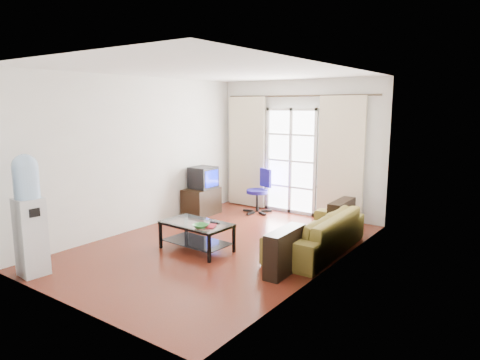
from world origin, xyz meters
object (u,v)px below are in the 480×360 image
(sofa, at_px, (317,232))
(task_chair, at_px, (258,200))
(tv_stand, at_px, (201,201))
(crt_tv, at_px, (203,177))
(water_cooler, at_px, (29,213))
(coffee_table, at_px, (197,232))

(sofa, bearing_deg, task_chair, -127.84)
(tv_stand, xyz_separation_m, crt_tv, (0.00, 0.04, 0.49))
(sofa, xyz_separation_m, task_chair, (-2.01, 1.46, -0.03))
(tv_stand, relative_size, water_cooler, 0.46)
(sofa, distance_m, tv_stand, 2.96)
(coffee_table, bearing_deg, task_chair, 101.42)
(tv_stand, relative_size, crt_tv, 1.51)
(crt_tv, xyz_separation_m, water_cooler, (0.26, -3.73, 0.08))
(coffee_table, relative_size, crt_tv, 2.25)
(water_cooler, bearing_deg, tv_stand, 99.79)
(coffee_table, relative_size, task_chair, 1.21)
(coffee_table, height_order, task_chair, task_chair)
(crt_tv, bearing_deg, sofa, -13.45)
(sofa, distance_m, crt_tv, 3.00)
(tv_stand, height_order, water_cooler, water_cooler)
(task_chair, bearing_deg, tv_stand, -113.04)
(sofa, bearing_deg, tv_stand, -104.95)
(crt_tv, distance_m, task_chair, 1.24)
(coffee_table, xyz_separation_m, tv_stand, (-1.37, 1.71, -0.01))
(crt_tv, bearing_deg, task_chair, 41.24)
(sofa, height_order, crt_tv, crt_tv)
(tv_stand, distance_m, crt_tv, 0.49)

